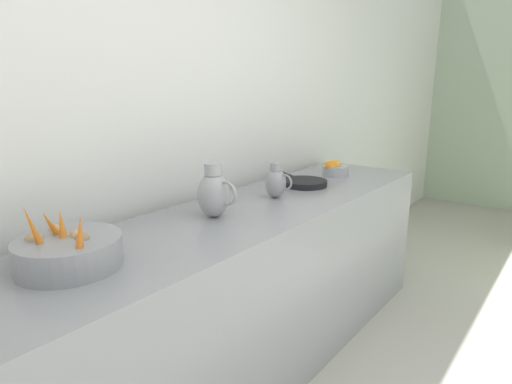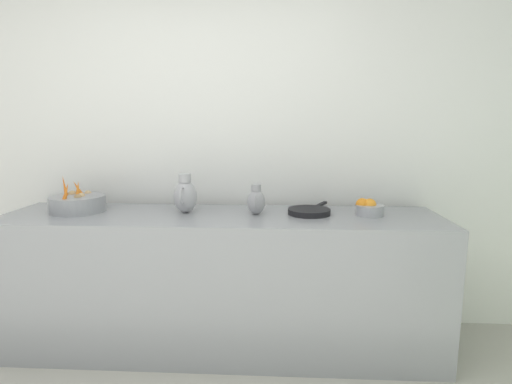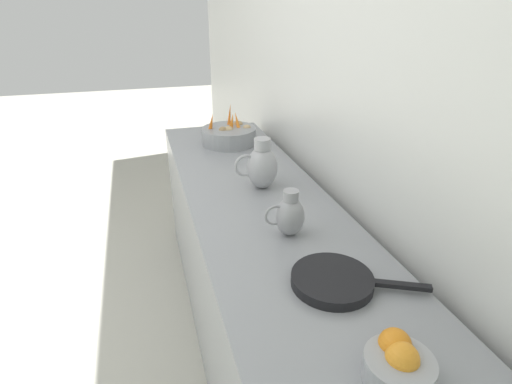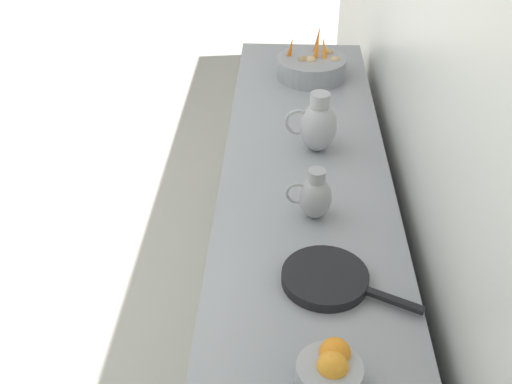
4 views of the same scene
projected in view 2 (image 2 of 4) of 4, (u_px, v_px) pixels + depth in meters
The scene contains 7 objects.
tile_wall_left at pixel (298, 117), 2.86m from camera, with size 0.10×7.97×3.00m, color white.
prep_counter at pixel (221, 281), 2.62m from camera, with size 0.66×2.77×0.89m, color gray.
vegetable_colander at pixel (78, 203), 2.64m from camera, with size 0.35×0.35×0.23m.
orange_bowl at pixel (369, 208), 2.53m from camera, with size 0.17×0.17×0.11m.
metal_pitcher_tall at pixel (185, 195), 2.59m from camera, with size 0.21×0.15×0.25m.
metal_pitcher_short at pixel (256, 201), 2.55m from camera, with size 0.16×0.11×0.19m.
skillet_on_counter at pixel (309, 211), 2.57m from camera, with size 0.42×0.28×0.03m.
Camera 2 is at (0.97, 0.61, 1.45)m, focal length 28.37 mm.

